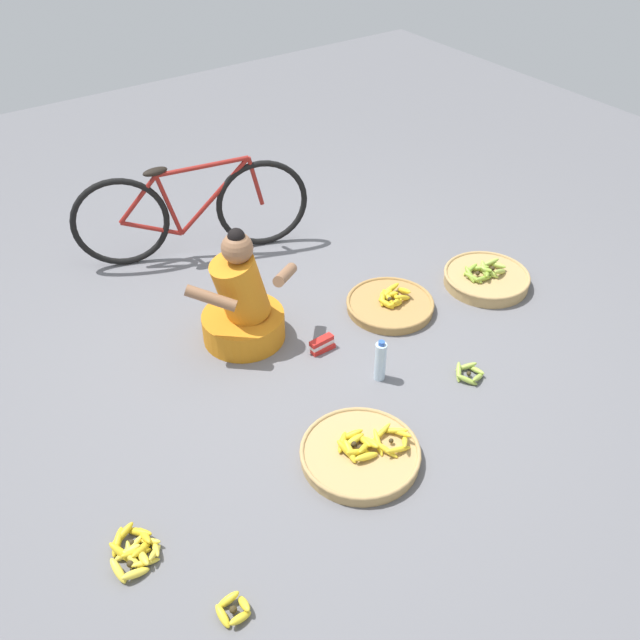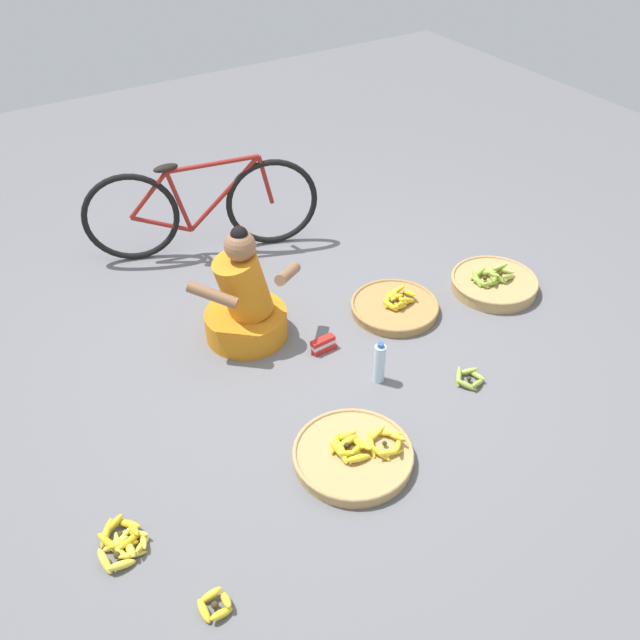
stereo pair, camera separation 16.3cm
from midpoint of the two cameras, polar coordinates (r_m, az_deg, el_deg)
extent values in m
plane|color=slate|center=(4.42, -0.31, -2.24)|extent=(10.00, 10.00, 0.00)
cylinder|color=orange|center=(4.48, -4.94, -0.30)|extent=(0.52, 0.52, 0.18)
cylinder|color=orange|center=(4.31, -5.15, 2.74)|extent=(0.40, 0.33, 0.45)
sphere|color=#8C6042|center=(4.15, -5.37, 5.97)|extent=(0.19, 0.19, 0.19)
sphere|color=black|center=(4.11, -5.43, 6.87)|extent=(0.10, 0.10, 0.10)
cylinder|color=#8C6042|center=(4.12, -7.57, 2.01)|extent=(0.27, 0.26, 0.16)
cylinder|color=#8C6042|center=(4.26, -1.54, 3.74)|extent=(0.28, 0.26, 0.16)
torus|color=black|center=(5.23, -14.16, 8.00)|extent=(0.66, 0.26, 0.68)
torus|color=black|center=(5.28, -3.00, 9.46)|extent=(0.66, 0.26, 0.68)
cylinder|color=maroon|center=(5.19, -6.84, 10.08)|extent=(0.53, 0.21, 0.55)
cylinder|color=maroon|center=(5.18, -10.42, 9.36)|extent=(0.15, 0.08, 0.49)
cylinder|color=maroon|center=(5.08, -7.73, 12.38)|extent=(0.63, 0.24, 0.08)
cylinder|color=maroon|center=(5.26, -11.80, 7.59)|extent=(0.41, 0.17, 0.18)
cylinder|color=maroon|center=(5.15, -12.82, 9.80)|extent=(0.31, 0.13, 0.35)
cylinder|color=maroon|center=(5.19, -3.51, 11.23)|extent=(0.12, 0.07, 0.38)
ellipsoid|color=black|center=(5.06, -11.46, 11.94)|extent=(0.18, 0.08, 0.05)
cylinder|color=#A87F47|center=(4.73, 7.05, 0.94)|extent=(0.58, 0.58, 0.06)
torus|color=#A87F47|center=(4.72, 7.08, 1.21)|extent=(0.59, 0.59, 0.02)
ellipsoid|color=gold|center=(4.78, 8.20, 2.15)|extent=(0.04, 0.15, 0.09)
ellipsoid|color=gold|center=(4.79, 7.13, 2.31)|extent=(0.15, 0.04, 0.08)
ellipsoid|color=gold|center=(4.72, 6.86, 1.70)|extent=(0.07, 0.15, 0.06)
ellipsoid|color=gold|center=(4.71, 8.08, 1.57)|extent=(0.15, 0.04, 0.09)
sphere|color=#382D19|center=(4.75, 7.56, 1.88)|extent=(0.03, 0.03, 0.03)
ellipsoid|color=gold|center=(4.71, 7.64, 1.59)|extent=(0.06, 0.13, 0.07)
ellipsoid|color=gold|center=(4.74, 7.01, 1.84)|extent=(0.12, 0.10, 0.07)
ellipsoid|color=gold|center=(4.73, 6.67, 1.81)|extent=(0.12, 0.04, 0.08)
ellipsoid|color=gold|center=(4.69, 6.42, 1.54)|extent=(0.11, 0.12, 0.08)
ellipsoid|color=gold|center=(4.66, 6.72, 1.14)|extent=(0.08, 0.13, 0.07)
ellipsoid|color=gold|center=(4.66, 7.44, 1.09)|extent=(0.12, 0.04, 0.06)
ellipsoid|color=gold|center=(4.67, 7.63, 1.30)|extent=(0.13, 0.08, 0.08)
sphere|color=#382D19|center=(4.70, 7.06, 1.46)|extent=(0.03, 0.03, 0.03)
cylinder|color=tan|center=(3.75, 3.95, -10.97)|extent=(0.62, 0.62, 0.06)
torus|color=tan|center=(3.73, 3.97, -10.67)|extent=(0.64, 0.64, 0.02)
ellipsoid|color=yellow|center=(3.79, 7.25, -9.27)|extent=(0.06, 0.16, 0.08)
ellipsoid|color=yellow|center=(3.80, 6.77, -9.10)|extent=(0.12, 0.14, 0.07)
ellipsoid|color=yellow|center=(3.78, 5.69, -9.30)|extent=(0.16, 0.06, 0.07)
ellipsoid|color=yellow|center=(3.73, 5.44, -10.00)|extent=(0.08, 0.16, 0.08)
ellipsoid|color=yellow|center=(3.71, 5.97, -10.54)|extent=(0.09, 0.16, 0.08)
ellipsoid|color=yellow|center=(3.71, 7.05, -10.60)|extent=(0.16, 0.05, 0.07)
ellipsoid|color=yellow|center=(3.75, 7.61, -9.94)|extent=(0.13, 0.13, 0.09)
sphere|color=#382D19|center=(3.75, 6.50, -9.90)|extent=(0.03, 0.03, 0.03)
ellipsoid|color=gold|center=(3.75, 4.26, -9.79)|extent=(0.04, 0.14, 0.06)
ellipsoid|color=gold|center=(3.76, 3.27, -9.37)|extent=(0.14, 0.09, 0.08)
ellipsoid|color=gold|center=(3.73, 2.54, -9.94)|extent=(0.13, 0.12, 0.06)
ellipsoid|color=gold|center=(3.69, 2.81, -10.54)|extent=(0.06, 0.14, 0.08)
ellipsoid|color=gold|center=(3.68, 3.76, -10.75)|extent=(0.14, 0.07, 0.07)
ellipsoid|color=gold|center=(3.70, 4.30, -10.40)|extent=(0.14, 0.10, 0.08)
sphere|color=#382D19|center=(3.72, 3.45, -10.10)|extent=(0.03, 0.03, 0.03)
ellipsoid|color=yellow|center=(3.73, 4.78, -9.99)|extent=(0.04, 0.14, 0.08)
ellipsoid|color=yellow|center=(3.74, 3.43, -9.84)|extent=(0.14, 0.04, 0.06)
ellipsoid|color=yellow|center=(3.68, 3.10, -10.65)|extent=(0.06, 0.15, 0.08)
ellipsoid|color=yellow|center=(3.67, 4.42, -11.11)|extent=(0.15, 0.06, 0.06)
sphere|color=#382D19|center=(3.70, 3.99, -10.41)|extent=(0.03, 0.03, 0.03)
cylinder|color=tan|center=(5.07, 14.77, 2.79)|extent=(0.59, 0.59, 0.08)
torus|color=tan|center=(5.04, 14.85, 3.17)|extent=(0.60, 0.60, 0.02)
ellipsoid|color=#9EB747|center=(5.11, 15.65, 3.89)|extent=(0.07, 0.15, 0.06)
ellipsoid|color=#9EB747|center=(5.11, 15.08, 4.09)|extent=(0.14, 0.09, 0.09)
ellipsoid|color=#9EB747|center=(5.05, 14.61, 3.68)|extent=(0.11, 0.14, 0.08)
ellipsoid|color=#9EB747|center=(5.01, 15.05, 3.33)|extent=(0.10, 0.15, 0.08)
ellipsoid|color=#9EB747|center=(5.04, 15.86, 3.37)|extent=(0.15, 0.06, 0.08)
sphere|color=#382D19|center=(5.07, 15.29, 3.63)|extent=(0.03, 0.03, 0.03)
ellipsoid|color=#8CAD38|center=(5.03, 14.71, 3.55)|extent=(0.05, 0.15, 0.09)
ellipsoid|color=#8CAD38|center=(5.05, 14.22, 3.72)|extent=(0.12, 0.14, 0.08)
ellipsoid|color=#8CAD38|center=(5.02, 13.57, 3.64)|extent=(0.15, 0.05, 0.07)
ellipsoid|color=#8CAD38|center=(4.96, 13.49, 3.24)|extent=(0.07, 0.15, 0.09)
ellipsoid|color=#8CAD38|center=(4.95, 13.75, 2.96)|extent=(0.08, 0.15, 0.06)
ellipsoid|color=#8CAD38|center=(4.96, 14.57, 2.89)|extent=(0.15, 0.04, 0.06)
ellipsoid|color=#8CAD38|center=(4.99, 14.85, 3.20)|extent=(0.13, 0.12, 0.08)
sphere|color=#382D19|center=(4.99, 14.12, 3.30)|extent=(0.03, 0.03, 0.03)
ellipsoid|color=yellow|center=(3.52, -12.76, -16.98)|extent=(0.06, 0.14, 0.06)
ellipsoid|color=yellow|center=(3.55, -13.26, -16.46)|extent=(0.11, 0.12, 0.06)
ellipsoid|color=yellow|center=(3.55, -14.42, -16.70)|extent=(0.14, 0.08, 0.05)
ellipsoid|color=yellow|center=(3.52, -14.75, -17.28)|extent=(0.07, 0.14, 0.07)
ellipsoid|color=yellow|center=(3.49, -14.48, -17.72)|extent=(0.08, 0.13, 0.08)
ellipsoid|color=yellow|center=(3.49, -13.58, -17.98)|extent=(0.14, 0.06, 0.05)
ellipsoid|color=yellow|center=(3.49, -12.83, -17.33)|extent=(0.11, 0.12, 0.08)
sphere|color=#382D19|center=(3.52, -13.75, -17.18)|extent=(0.03, 0.03, 0.03)
ellipsoid|color=yellow|center=(3.50, -13.78, -17.55)|extent=(0.04, 0.14, 0.07)
ellipsoid|color=yellow|center=(3.52, -14.90, -17.12)|extent=(0.14, 0.06, 0.08)
ellipsoid|color=yellow|center=(3.48, -15.66, -18.31)|extent=(0.05, 0.14, 0.08)
ellipsoid|color=yellow|center=(3.46, -14.38, -18.66)|extent=(0.14, 0.04, 0.07)
sphere|color=#382D19|center=(3.49, -14.72, -17.93)|extent=(0.03, 0.03, 0.03)
ellipsoid|color=gold|center=(3.56, -13.56, -16.03)|extent=(0.04, 0.15, 0.08)
ellipsoid|color=gold|center=(3.59, -13.98, -15.73)|extent=(0.12, 0.14, 0.06)
ellipsoid|color=gold|center=(3.59, -15.22, -15.82)|extent=(0.15, 0.08, 0.08)
ellipsoid|color=gold|center=(3.58, -15.58, -16.28)|extent=(0.12, 0.14, 0.07)
ellipsoid|color=gold|center=(3.53, -15.35, -17.09)|extent=(0.10, 0.15, 0.09)
ellipsoid|color=gold|center=(3.51, -14.24, -17.21)|extent=(0.15, 0.04, 0.09)
ellipsoid|color=gold|center=(3.52, -13.74, -16.93)|extent=(0.15, 0.10, 0.08)
sphere|color=#382D19|center=(3.56, -14.56, -16.47)|extent=(0.03, 0.03, 0.03)
ellipsoid|color=#9EB747|center=(4.32, 13.57, -4.36)|extent=(0.04, 0.14, 0.05)
ellipsoid|color=#9EB747|center=(4.32, 12.85, -4.10)|extent=(0.14, 0.09, 0.07)
ellipsoid|color=#9EB747|center=(4.27, 12.24, -4.53)|extent=(0.11, 0.12, 0.08)
ellipsoid|color=#9EB747|center=(4.23, 12.86, -5.17)|extent=(0.10, 0.13, 0.07)
ellipsoid|color=#9EB747|center=(4.26, 13.73, -4.98)|extent=(0.14, 0.07, 0.07)
sphere|color=#382D19|center=(4.28, 13.03, -4.67)|extent=(0.03, 0.03, 0.03)
ellipsoid|color=yellow|center=(3.28, -6.10, -21.61)|extent=(0.05, 0.12, 0.08)
ellipsoid|color=yellow|center=(3.30, -7.34, -21.23)|extent=(0.12, 0.05, 0.07)
ellipsoid|color=yellow|center=(3.27, -7.84, -22.31)|extent=(0.04, 0.12, 0.06)
ellipsoid|color=yellow|center=(3.26, -6.45, -22.57)|extent=(0.12, 0.05, 0.07)
sphere|color=#382D19|center=(3.28, -6.98, -21.94)|extent=(0.03, 0.03, 0.03)
cylinder|color=silver|center=(4.14, 5.96, -3.54)|extent=(0.07, 0.07, 0.26)
cylinder|color=#2D59B7|center=(4.04, 6.08, -2.06)|extent=(0.04, 0.04, 0.02)
cube|color=red|center=(4.39, 1.40, -2.36)|extent=(0.16, 0.05, 0.03)
cube|color=white|center=(4.38, 1.33, -1.96)|extent=(0.16, 0.06, 0.03)
cube|color=red|center=(4.36, 1.30, -1.70)|extent=(0.16, 0.06, 0.03)
camera|label=1|loc=(0.08, -88.85, 0.89)|focal=39.58mm
camera|label=2|loc=(0.08, 91.15, -0.89)|focal=39.58mm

